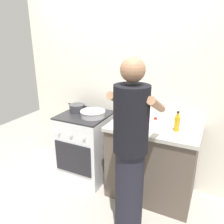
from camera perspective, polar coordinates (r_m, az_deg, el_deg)
ground at (r=3.01m, az=-1.96°, el=-18.89°), size 6.00×6.00×0.00m
back_wall at (r=2.81m, az=6.17°, el=6.67°), size 3.20×0.10×2.50m
countertop at (r=2.70m, az=10.12°, el=-12.40°), size 1.00×0.60×0.90m
stove_range at (r=3.02m, az=-6.70°, el=-8.67°), size 0.60×0.62×0.90m
pot at (r=2.93m, az=-8.93°, el=1.00°), size 0.27×0.20×0.10m
mixing_bowl at (r=2.73m, az=-4.95°, el=-0.35°), size 0.31×0.31×0.08m
utensil_crock at (r=2.70m, az=7.45°, el=0.64°), size 0.10×0.10×0.33m
spice_bottle at (r=2.53m, az=11.04°, el=-2.36°), size 0.04×0.04×0.08m
oil_bottle at (r=2.40m, az=16.34°, el=-2.74°), size 0.06×0.06×0.22m
person at (r=1.99m, az=4.74°, el=-10.80°), size 0.41×0.50×1.70m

